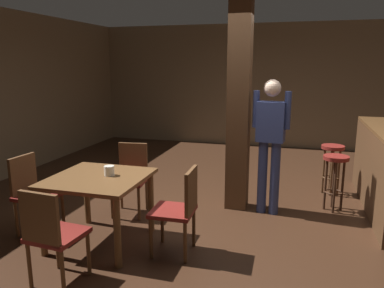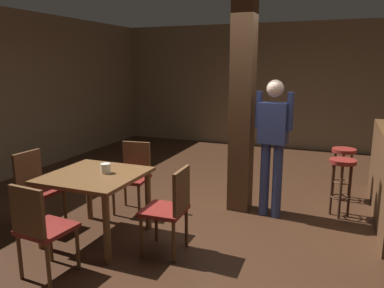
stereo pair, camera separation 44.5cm
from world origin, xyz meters
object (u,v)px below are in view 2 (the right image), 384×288
(dining_table, at_px, (95,184))
(napkin_cup, at_px, (106,168))
(chair_east, at_px, (171,206))
(bar_stool_mid, at_px, (343,162))
(bar_stool_near, at_px, (342,175))
(chair_north, at_px, (133,173))
(standing_person, at_px, (273,139))
(chair_west, at_px, (36,185))
(chair_south, at_px, (40,226))

(dining_table, height_order, napkin_cup, napkin_cup)
(dining_table, relative_size, chair_east, 1.09)
(bar_stool_mid, bearing_deg, bar_stool_near, -91.04)
(napkin_cup, xyz_separation_m, bar_stool_near, (2.40, 1.59, -0.25))
(chair_north, relative_size, standing_person, 0.52)
(napkin_cup, relative_size, bar_stool_mid, 0.15)
(napkin_cup, height_order, standing_person, standing_person)
(bar_stool_near, height_order, bar_stool_mid, bar_stool_near)
(chair_west, relative_size, standing_person, 0.52)
(chair_north, relative_size, bar_stool_mid, 1.21)
(chair_east, height_order, napkin_cup, chair_east)
(dining_table, distance_m, bar_stool_mid, 3.44)
(chair_south, xyz_separation_m, bar_stool_near, (2.46, 2.52, 0.04))
(bar_stool_near, distance_m, bar_stool_mid, 0.69)
(chair_east, relative_size, bar_stool_near, 1.20)
(dining_table, xyz_separation_m, standing_person, (1.67, 1.34, 0.38))
(dining_table, height_order, chair_south, chair_south)
(chair_north, bearing_deg, bar_stool_mid, 30.09)
(chair_north, height_order, napkin_cup, chair_north)
(chair_south, bearing_deg, chair_west, 135.39)
(bar_stool_near, xyz_separation_m, bar_stool_mid, (0.01, 0.69, -0.00))
(dining_table, xyz_separation_m, bar_stool_near, (2.49, 1.67, -0.08))
(bar_stool_near, bearing_deg, chair_north, -162.71)
(bar_stool_mid, bearing_deg, napkin_cup, -136.56)
(chair_west, xyz_separation_m, napkin_cup, (0.94, 0.06, 0.29))
(dining_table, relative_size, chair_west, 1.09)
(chair_south, bearing_deg, napkin_cup, 86.14)
(chair_south, distance_m, standing_person, 2.78)
(dining_table, xyz_separation_m, bar_stool_mid, (2.50, 2.35, -0.08))
(chair_east, distance_m, standing_person, 1.62)
(napkin_cup, bearing_deg, chair_west, -176.41)
(chair_west, bearing_deg, standing_person, 27.79)
(chair_east, distance_m, chair_west, 1.75)
(chair_east, height_order, standing_person, standing_person)
(chair_east, xyz_separation_m, chair_north, (-0.95, 0.87, 0.00))
(chair_west, height_order, chair_north, same)
(chair_north, distance_m, standing_person, 1.84)
(chair_north, height_order, bar_stool_mid, chair_north)
(chair_east, relative_size, chair_south, 1.00)
(standing_person, relative_size, bar_stool_mid, 2.34)
(standing_person, bearing_deg, chair_north, -164.91)
(dining_table, distance_m, chair_east, 0.91)
(chair_west, bearing_deg, napkin_cup, 3.59)
(chair_west, relative_size, chair_north, 1.00)
(chair_south, distance_m, bar_stool_near, 3.52)
(chair_west, relative_size, bar_stool_mid, 1.21)
(dining_table, xyz_separation_m, napkin_cup, (0.09, 0.07, 0.17))
(bar_stool_near, bearing_deg, chair_south, -134.27)
(chair_south, xyz_separation_m, napkin_cup, (0.06, 0.93, 0.29))
(chair_south, xyz_separation_m, standing_person, (1.63, 2.19, 0.50))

